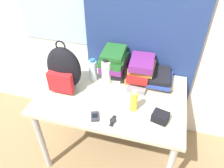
{
  "coord_description": "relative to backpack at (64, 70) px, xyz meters",
  "views": [
    {
      "loc": [
        0.35,
        -0.89,
        1.9
      ],
      "look_at": [
        0.0,
        0.39,
        0.84
      ],
      "focal_mm": 35.0,
      "sensor_mm": 36.0,
      "label": 1
    }
  ],
  "objects": [
    {
      "name": "curtain_blue",
      "position": [
        0.53,
        0.44,
        0.33
      ],
      "size": [
        0.99,
        0.04,
        2.5
      ],
      "color": "navy",
      "rests_on": "ground_plane"
    },
    {
      "name": "book_stack_center",
      "position": [
        0.57,
        0.26,
        -0.07
      ],
      "size": [
        0.23,
        0.28,
        0.21
      ],
      "color": "olive",
      "rests_on": "desk"
    },
    {
      "name": "wall_back",
      "position": [
        0.38,
        0.5,
        0.33
      ],
      "size": [
        6.0,
        0.06,
        2.5
      ],
      "color": "silver",
      "rests_on": "ground_plane"
    },
    {
      "name": "sunscreen_bottle",
      "position": [
        0.59,
        -0.11,
        -0.1
      ],
      "size": [
        0.05,
        0.05,
        0.18
      ],
      "color": "yellow",
      "rests_on": "desk"
    },
    {
      "name": "backpack",
      "position": [
        0.0,
        0.0,
        0.0
      ],
      "size": [
        0.28,
        0.19,
        0.43
      ],
      "color": "black",
      "rests_on": "desk"
    },
    {
      "name": "water_bottle",
      "position": [
        0.18,
        0.16,
        -0.08
      ],
      "size": [
        0.07,
        0.07,
        0.21
      ],
      "color": "silver",
      "rests_on": "desk"
    },
    {
      "name": "wristwatch",
      "position": [
        0.47,
        -0.26,
        -0.17
      ],
      "size": [
        0.05,
        0.1,
        0.01
      ],
      "color": "black",
      "rests_on": "desk"
    },
    {
      "name": "cell_phone",
      "position": [
        0.34,
        -0.26,
        -0.17
      ],
      "size": [
        0.08,
        0.1,
        0.02
      ],
      "color": "#2D2D33",
      "rests_on": "desk"
    },
    {
      "name": "sports_bottle",
      "position": [
        0.3,
        0.15,
        -0.07
      ],
      "size": [
        0.08,
        0.08,
        0.24
      ],
      "color": "white",
      "rests_on": "desk"
    },
    {
      "name": "camera_pouch",
      "position": [
        0.79,
        -0.16,
        -0.15
      ],
      "size": [
        0.13,
        0.11,
        0.07
      ],
      "color": "black",
      "rests_on": "desk"
    },
    {
      "name": "book_stack_left",
      "position": [
        0.34,
        0.26,
        -0.04
      ],
      "size": [
        0.22,
        0.27,
        0.26
      ],
      "color": "silver",
      "rests_on": "desk"
    },
    {
      "name": "book_stack_right",
      "position": [
        0.74,
        0.26,
        -0.13
      ],
      "size": [
        0.23,
        0.28,
        0.1
      ],
      "color": "olive",
      "rests_on": "desk"
    },
    {
      "name": "sunglasses_case",
      "position": [
        0.57,
        0.09,
        -0.16
      ],
      "size": [
        0.15,
        0.06,
        0.04
      ],
      "color": "gray",
      "rests_on": "desk"
    },
    {
      "name": "desk",
      "position": [
        0.39,
        0.02,
        -0.27
      ],
      "size": [
        1.17,
        0.78,
        0.74
      ],
      "color": "#B7B299",
      "rests_on": "ground_plane"
    }
  ]
}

